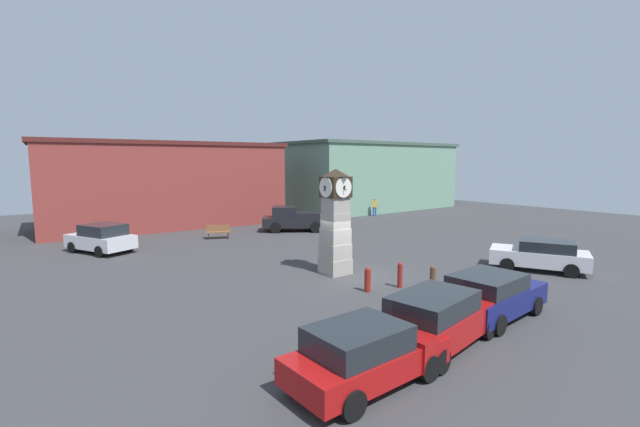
{
  "coord_description": "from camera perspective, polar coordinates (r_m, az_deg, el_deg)",
  "views": [
    {
      "loc": [
        -12.52,
        -14.44,
        5.19
      ],
      "look_at": [
        -0.16,
        2.31,
        2.65
      ],
      "focal_mm": 24.0,
      "sensor_mm": 36.0,
      "label": 1
    }
  ],
  "objects": [
    {
      "name": "ground_plane",
      "position": [
        19.81,
        4.4,
        -8.24
      ],
      "size": [
        72.92,
        72.92,
        0.0
      ],
      "primitive_type": "plane",
      "color": "#38383A"
    },
    {
      "name": "clock_tower",
      "position": [
        19.65,
        2.07,
        -1.17
      ],
      "size": [
        1.41,
        1.45,
        4.86
      ],
      "color": "#9A958B",
      "rests_on": "ground_plane"
    },
    {
      "name": "bollard_near_tower",
      "position": [
        18.6,
        14.8,
        -8.03
      ],
      "size": [
        0.25,
        0.25,
        0.89
      ],
      "color": "brown",
      "rests_on": "ground_plane"
    },
    {
      "name": "bollard_mid_row",
      "position": [
        18.13,
        10.61,
        -8.03
      ],
      "size": [
        0.21,
        0.21,
        1.06
      ],
      "color": "maroon",
      "rests_on": "ground_plane"
    },
    {
      "name": "bollard_far_row",
      "position": [
        17.38,
        6.36,
        -8.71
      ],
      "size": [
        0.25,
        0.25,
        1.0
      ],
      "color": "maroon",
      "rests_on": "ground_plane"
    },
    {
      "name": "car_navy_sedan",
      "position": [
        10.48,
        5.92,
        -18.13
      ],
      "size": [
        4.04,
        2.01,
        1.48
      ],
      "color": "#A51111",
      "rests_on": "ground_plane"
    },
    {
      "name": "car_near_tower",
      "position": [
        12.76,
        15.33,
        -13.38
      ],
      "size": [
        4.83,
        2.55,
        1.59
      ],
      "color": "#A51111",
      "rests_on": "ground_plane"
    },
    {
      "name": "car_by_building",
      "position": [
        15.57,
        21.75,
        -10.02
      ],
      "size": [
        4.37,
        2.33,
        1.51
      ],
      "color": "navy",
      "rests_on": "ground_plane"
    },
    {
      "name": "car_far_lot",
      "position": [
        23.07,
        27.34,
        -4.89
      ],
      "size": [
        3.66,
        4.67,
        1.48
      ],
      "color": "silver",
      "rests_on": "ground_plane"
    },
    {
      "name": "car_silver_hatch",
      "position": [
        27.51,
        -27.13,
        -2.94
      ],
      "size": [
        3.42,
        4.39,
        1.64
      ],
      "color": "silver",
      "rests_on": "ground_plane"
    },
    {
      "name": "pickup_truck",
      "position": [
        32.03,
        -3.31,
        -0.69
      ],
      "size": [
        5.15,
        4.3,
        1.85
      ],
      "color": "black",
      "rests_on": "ground_plane"
    },
    {
      "name": "bench",
      "position": [
        29.7,
        -13.42,
        -2.26
      ],
      "size": [
        1.68,
        1.09,
        0.9
      ],
      "color": "brown",
      "rests_on": "ground_plane"
    },
    {
      "name": "pedestrian_near_bench",
      "position": [
        41.09,
        7.31,
        1.03
      ],
      "size": [
        0.46,
        0.45,
        1.7
      ],
      "color": "#264CA5",
      "rests_on": "ground_plane"
    },
    {
      "name": "warehouse_blue_far",
      "position": [
        36.75,
        -19.9,
        3.7
      ],
      "size": [
        18.85,
        8.6,
        6.69
      ],
      "color": "maroon",
      "rests_on": "ground_plane"
    },
    {
      "name": "storefront_low_left",
      "position": [
        47.88,
        6.18,
        5.01
      ],
      "size": [
        19.37,
        10.71,
        7.14
      ],
      "color": "gray",
      "rests_on": "ground_plane"
    }
  ]
}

